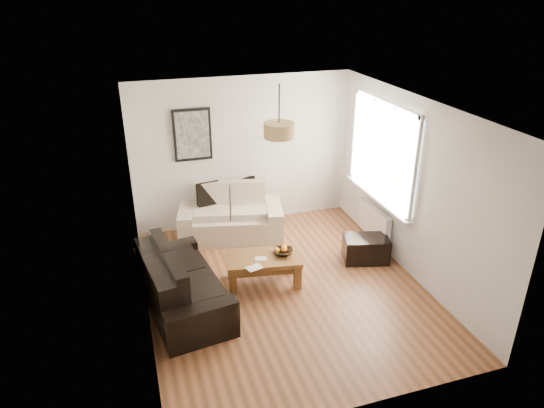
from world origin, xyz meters
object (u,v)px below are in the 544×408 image
object	(u,v)px
loveseat_cream	(230,212)
sofa_leather	(182,281)
ottoman	(366,249)
coffee_table	(264,270)

from	to	relation	value
loveseat_cream	sofa_leather	bearing A→B (deg)	-108.17
ottoman	loveseat_cream	bearing A→B (deg)	141.66
coffee_table	ottoman	bearing A→B (deg)	4.34
coffee_table	ottoman	xyz separation A→B (m)	(1.70, 0.13, -0.02)
coffee_table	loveseat_cream	bearing A→B (deg)	94.18
loveseat_cream	ottoman	xyz separation A→B (m)	(1.81, -1.43, -0.23)
loveseat_cream	ottoman	size ratio (longest dim) A/B	2.53
sofa_leather	coffee_table	bearing A→B (deg)	-87.89
loveseat_cream	sofa_leather	world-z (taller)	loveseat_cream
loveseat_cream	coffee_table	xyz separation A→B (m)	(0.11, -1.56, -0.21)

